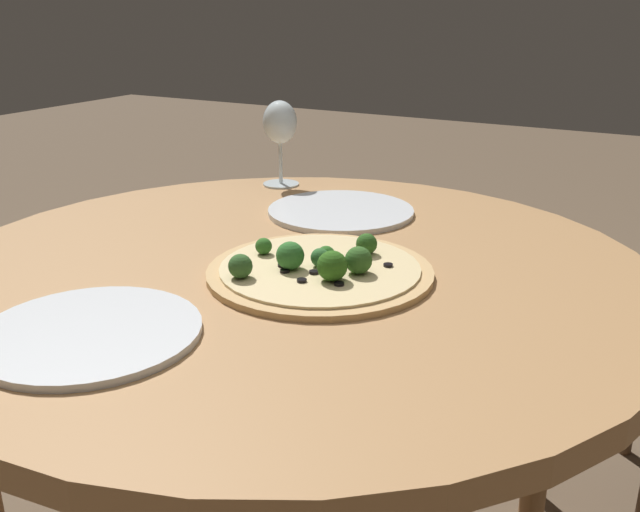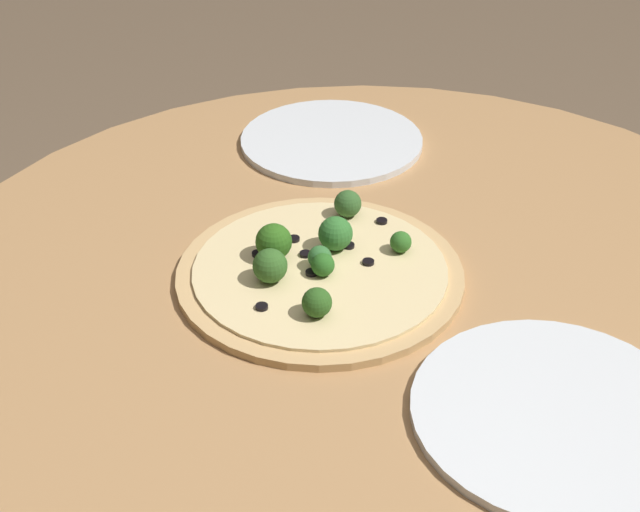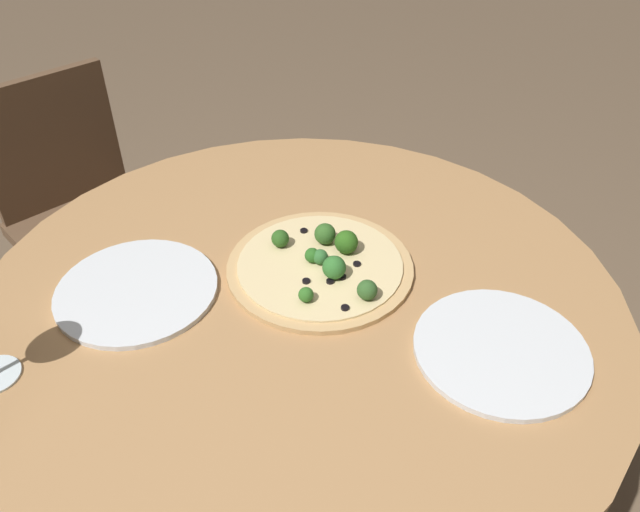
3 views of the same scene
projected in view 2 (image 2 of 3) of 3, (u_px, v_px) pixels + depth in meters
dining_table at (378, 325)px, 1.08m from camera, size 1.12×1.12×0.77m
pizza at (318, 268)px, 1.04m from camera, size 0.34×0.34×0.06m
plate_near at (555, 414)px, 0.85m from camera, size 0.28×0.28×0.01m
plate_far at (332, 140)px, 1.32m from camera, size 0.27×0.27×0.01m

